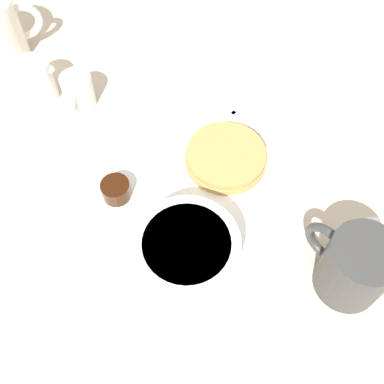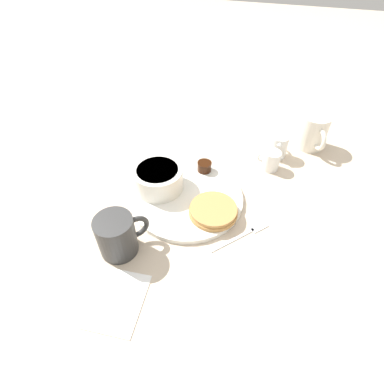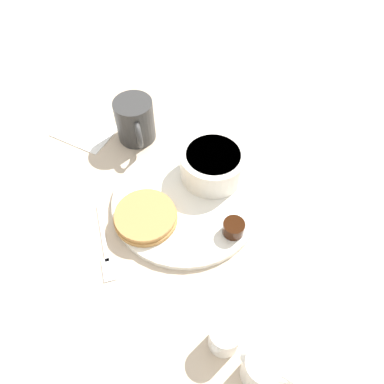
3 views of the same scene
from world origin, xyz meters
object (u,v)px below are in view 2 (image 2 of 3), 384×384
object	(u,v)px
creamer_pitcher_near	(271,160)
fork	(246,233)
plate	(187,198)
bowl	(158,178)
coffee_mug	(118,235)
creamer_pitcher_far	(278,146)
second_mug	(313,132)

from	to	relation	value
creamer_pitcher_near	fork	size ratio (longest dim) A/B	0.56
plate	bowl	bearing A→B (deg)	81.51
plate	creamer_pitcher_near	xyz separation A→B (m)	(0.18, -0.18, 0.02)
plate	coffee_mug	distance (m)	0.20
plate	fork	bearing A→B (deg)	-112.41
coffee_mug	creamer_pitcher_far	xyz separation A→B (m)	(0.41, -0.28, -0.01)
coffee_mug	creamer_pitcher_far	bearing A→B (deg)	-34.32
second_mug	creamer_pitcher_near	bearing A→B (deg)	143.38
fork	second_mug	size ratio (longest dim) A/B	1.08
bowl	coffee_mug	xyz separation A→B (m)	(-0.19, 0.01, 0.00)
plate	creamer_pitcher_near	distance (m)	0.25
creamer_pitcher_near	creamer_pitcher_far	world-z (taller)	creamer_pitcher_far
plate	second_mug	world-z (taller)	second_mug
coffee_mug	second_mug	distance (m)	0.61
plate	fork	distance (m)	0.17
bowl	creamer_pitcher_far	world-z (taller)	same
coffee_mug	creamer_pitcher_near	world-z (taller)	coffee_mug
bowl	fork	bearing A→B (deg)	-108.02
second_mug	plate	bearing A→B (deg)	138.04
plate	creamer_pitcher_far	size ratio (longest dim) A/B	3.60
creamer_pitcher_near	second_mug	world-z (taller)	second_mug
plate	coffee_mug	world-z (taller)	coffee_mug
creamer_pitcher_near	second_mug	bearing A→B (deg)	-36.62
coffee_mug	fork	distance (m)	0.27
creamer_pitcher_near	bowl	bearing A→B (deg)	122.83
bowl	coffee_mug	bearing A→B (deg)	175.75
coffee_mug	second_mug	xyz separation A→B (m)	(0.48, -0.37, 0.00)
bowl	second_mug	world-z (taller)	second_mug
fork	second_mug	xyz separation A→B (m)	(0.37, -0.13, 0.05)
coffee_mug	plate	bearing A→B (deg)	-27.11
plate	creamer_pitcher_near	bearing A→B (deg)	-45.53
plate	creamer_pitcher_far	world-z (taller)	creamer_pitcher_far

